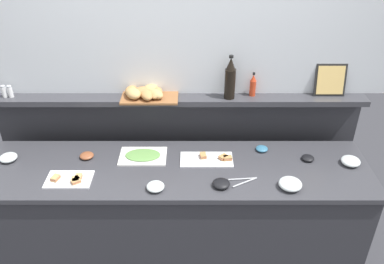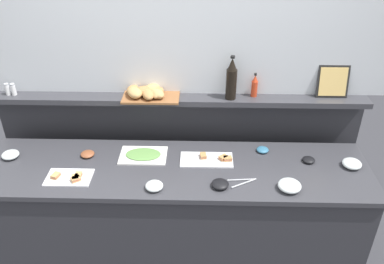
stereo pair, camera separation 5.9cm
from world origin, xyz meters
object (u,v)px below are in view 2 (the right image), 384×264
condiment_bowl_dark (309,160)px  condiment_bowl_cream (88,154)px  cold_cuts_platter (143,155)px  hot_sauce_bottle (254,86)px  condiment_bowl_red (263,150)px  condiment_bowl_teal (220,184)px  framed_picture (333,82)px  glass_bowl_large (289,186)px  glass_bowl_medium (154,186)px  pepper_shaker (13,89)px  sandwich_platter_side (70,177)px  salt_shaker (7,89)px  glass_bowl_extra (352,164)px  serving_tongs (243,181)px  wine_bottle_dark (231,80)px  bread_basket (147,93)px  glass_bowl_small (10,155)px  sandwich_platter_front (209,159)px

condiment_bowl_dark → condiment_bowl_cream: 1.51m
cold_cuts_platter → hot_sauce_bottle: hot_sauce_bottle is taller
condiment_bowl_red → hot_sauce_bottle: hot_sauce_bottle is taller
condiment_bowl_teal → framed_picture: size_ratio=0.48×
glass_bowl_large → condiment_bowl_cream: glass_bowl_large is taller
glass_bowl_medium → pepper_shaker: 1.29m
sandwich_platter_side → condiment_bowl_cream: size_ratio=3.07×
salt_shaker → framed_picture: bearing=1.0°
glass_bowl_extra → serving_tongs: bearing=-166.1°
serving_tongs → framed_picture: size_ratio=0.82×
hot_sauce_bottle → framed_picture: (0.55, 0.01, 0.04)m
glass_bowl_large → hot_sauce_bottle: hot_sauce_bottle is taller
sandwich_platter_side → glass_bowl_large: glass_bowl_large is taller
sandwich_platter_side → glass_bowl_medium: (0.55, -0.08, 0.01)m
condiment_bowl_dark → framed_picture: 0.59m
sandwich_platter_side → wine_bottle_dark: (1.04, 0.55, 0.44)m
glass_bowl_medium → wine_bottle_dark: (0.49, 0.64, 0.43)m
glass_bowl_medium → wine_bottle_dark: 0.91m
wine_bottle_dark → framed_picture: bearing=4.1°
condiment_bowl_red → framed_picture: 0.69m
salt_shaker → bread_basket: 1.01m
condiment_bowl_teal → serving_tongs: (0.15, 0.05, -0.01)m
condiment_bowl_teal → framed_picture: 1.11m
condiment_bowl_teal → pepper_shaker: (-1.47, 0.62, 0.33)m
glass_bowl_large → glass_bowl_small: bearing=171.1°
glass_bowl_small → pepper_shaker: (-0.04, 0.34, 0.33)m
salt_shaker → condiment_bowl_cream: bearing=-27.0°
glass_bowl_large → cold_cuts_platter: bearing=160.7°
glass_bowl_extra → framed_picture: framed_picture is taller
hot_sauce_bottle → glass_bowl_large: bearing=-75.1°
sandwich_platter_side → glass_bowl_medium: bearing=-8.8°
glass_bowl_large → hot_sauce_bottle: 0.77m
sandwich_platter_front → cold_cuts_platter: 0.46m
serving_tongs → bread_basket: bearing=139.9°
bread_basket → glass_bowl_medium: bearing=-81.0°
sandwich_platter_side → glass_bowl_large: (1.38, -0.07, 0.02)m
bread_basket → framed_picture: bearing=2.4°
condiment_bowl_red → pepper_shaker: 1.83m
glass_bowl_small → salt_shaker: size_ratio=1.35×
hot_sauce_bottle → wine_bottle_dark: bearing=-167.2°
cold_cuts_platter → sandwich_platter_front: bearing=-4.8°
hot_sauce_bottle → wine_bottle_dark: wine_bottle_dark is taller
glass_bowl_extra → framed_picture: (-0.08, 0.42, 0.40)m
sandwich_platter_front → condiment_bowl_cream: 0.84m
salt_shaker → bread_basket: bearing=-0.9°
cold_cuts_platter → condiment_bowl_teal: size_ratio=2.93×
framed_picture → condiment_bowl_red: bearing=-151.8°
glass_bowl_large → salt_shaker: 2.07m
glass_bowl_extra → condiment_bowl_red: 0.59m
condiment_bowl_red → serving_tongs: 0.38m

